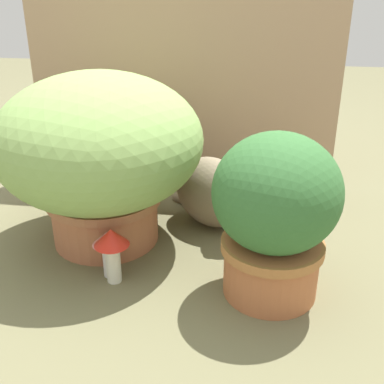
{
  "coord_description": "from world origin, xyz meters",
  "views": [
    {
      "loc": [
        0.33,
        -1.16,
        0.75
      ],
      "look_at": [
        0.17,
        0.04,
        0.18
      ],
      "focal_mm": 45.36,
      "sensor_mm": 36.0,
      "label": 1
    }
  ],
  "objects_px": {
    "grass_planter": "(100,150)",
    "mushroom_ornament_red": "(112,245)",
    "leafy_planter": "(275,213)",
    "cat": "(216,190)",
    "mushroom_ornament_pink": "(108,245)"
  },
  "relations": [
    {
      "from": "cat",
      "to": "leafy_planter",
      "type": "bearing_deg",
      "value": -63.07
    },
    {
      "from": "cat",
      "to": "mushroom_ornament_pink",
      "type": "height_order",
      "value": "cat"
    },
    {
      "from": "grass_planter",
      "to": "cat",
      "type": "xyz_separation_m",
      "value": [
        0.32,
        0.13,
        -0.16
      ]
    },
    {
      "from": "grass_planter",
      "to": "mushroom_ornament_red",
      "type": "relative_size",
      "value": 3.77
    },
    {
      "from": "leafy_planter",
      "to": "mushroom_ornament_pink",
      "type": "relative_size",
      "value": 3.16
    },
    {
      "from": "grass_planter",
      "to": "leafy_planter",
      "type": "bearing_deg",
      "value": -22.46
    },
    {
      "from": "mushroom_ornament_red",
      "to": "cat",
      "type": "bearing_deg",
      "value": 54.99
    },
    {
      "from": "grass_planter",
      "to": "mushroom_ornament_pink",
      "type": "bearing_deg",
      "value": -70.69
    },
    {
      "from": "leafy_planter",
      "to": "cat",
      "type": "bearing_deg",
      "value": 116.93
    },
    {
      "from": "grass_planter",
      "to": "leafy_planter",
      "type": "relative_size",
      "value": 1.39
    },
    {
      "from": "leafy_planter",
      "to": "mushroom_ornament_pink",
      "type": "height_order",
      "value": "leafy_planter"
    },
    {
      "from": "mushroom_ornament_red",
      "to": "mushroom_ornament_pink",
      "type": "distance_m",
      "value": 0.03
    },
    {
      "from": "mushroom_ornament_pink",
      "to": "cat",
      "type": "bearing_deg",
      "value": 51.02
    },
    {
      "from": "leafy_planter",
      "to": "cat",
      "type": "relative_size",
      "value": 1.3
    },
    {
      "from": "grass_planter",
      "to": "mushroom_ornament_red",
      "type": "height_order",
      "value": "grass_planter"
    }
  ]
}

